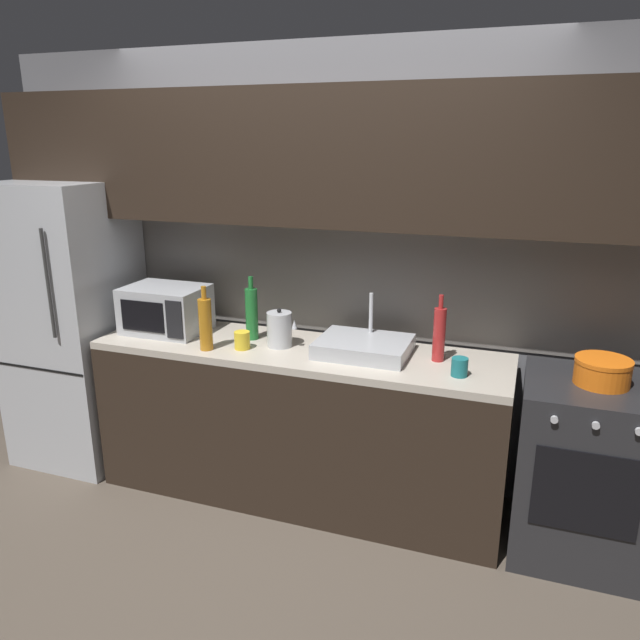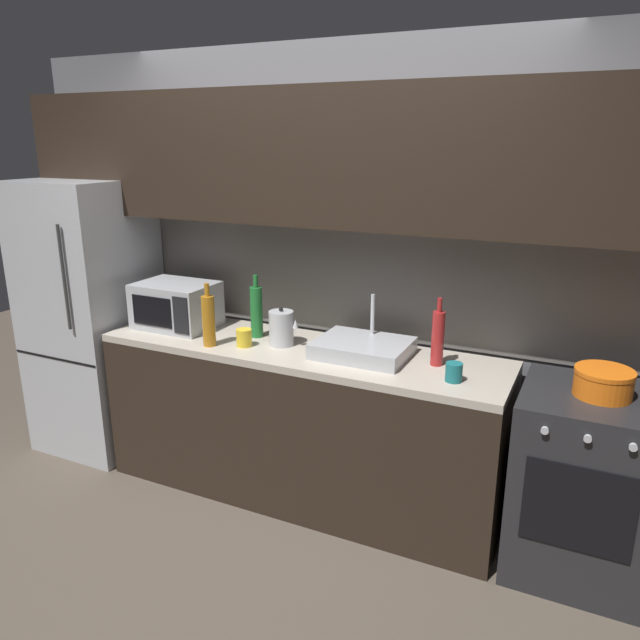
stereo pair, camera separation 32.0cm
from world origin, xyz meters
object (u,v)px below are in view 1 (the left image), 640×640
Objects in this scene: mug_yellow at (242,340)px; cooking_pot at (602,372)px; kettle at (280,329)px; microwave at (166,309)px; mug_teal at (460,367)px; wine_bottle_amber at (205,323)px; wine_bottle_green at (252,313)px; refrigerator at (73,324)px; wine_bottle_red at (439,334)px; oven_range at (581,469)px.

mug_yellow is 0.38× the size of cooking_pot.
kettle is 0.21m from mug_yellow.
mug_teal is (1.72, -0.14, -0.09)m from microwave.
wine_bottle_amber is (-0.35, -0.18, 0.05)m from kettle.
wine_bottle_green is 0.20m from mug_yellow.
refrigerator is 3.82× the size of microwave.
wine_bottle_red is 1.38× the size of cooking_pot.
cooking_pot is (3.03, 0.00, 0.08)m from refrigerator.
oven_range is (3.00, -0.00, -0.43)m from refrigerator.
refrigerator is 3.03m from cooking_pot.
wine_bottle_amber reaches higher than mug_yellow.
cooking_pot is at bearing 3.65° from mug_yellow.
oven_range is 9.92× the size of mug_teal.
wine_bottle_amber is 1.01× the size of wine_bottle_red.
mug_teal is (-0.60, -0.12, 0.50)m from oven_range.
wine_bottle_green is at bearing 58.24° from wine_bottle_amber.
refrigerator reaches higher than wine_bottle_green.
kettle reaches higher than mug_yellow.
microwave is (0.68, 0.02, 0.16)m from refrigerator.
kettle is (1.41, -0.01, 0.12)m from refrigerator.
mug_teal is at bearing -2.79° from refrigerator.
refrigerator is 2.27m from wine_bottle_red.
wine_bottle_amber reaches higher than microwave.
cooking_pot is (2.35, -0.02, -0.07)m from microwave.
wine_bottle_red is at bearing 1.52° from refrigerator.
cooking_pot is at bearing -4.49° from wine_bottle_red.
mug_teal is at bearing 3.04° from wine_bottle_amber.
wine_bottle_amber reaches higher than mug_teal.
oven_range is 1.68m from kettle.
wine_bottle_amber is 3.87× the size of mug_teal.
mug_teal is at bearing -169.11° from oven_range.
wine_bottle_red is 3.58× the size of mug_yellow.
refrigerator is 1.95× the size of oven_range.
wine_bottle_green is 3.99× the size of mug_teal.
oven_range is 2.57× the size of wine_bottle_amber.
oven_range is at bearing -177.66° from cooking_pot.
mug_yellow is at bearing -82.35° from wine_bottle_green.
kettle is at bearing -1.84° from microwave.
mug_yellow is (-1.16, 0.00, 0.00)m from mug_teal.
cooking_pot is (1.62, 0.01, -0.03)m from kettle.
refrigerator is 1.42m from kettle.
wine_bottle_green reaches higher than wine_bottle_red.
mug_teal is at bearing -8.53° from wine_bottle_green.
kettle reaches higher than mug_teal.
wine_bottle_red is at bearing 4.38° from kettle.
wine_bottle_amber is at bearing -10.02° from refrigerator.
microwave is 1.82× the size of cooking_pot.
kettle is at bearing -175.62° from wine_bottle_red.
wine_bottle_red reaches higher than mug_teal.
mug_yellow is at bearing -5.27° from refrigerator.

